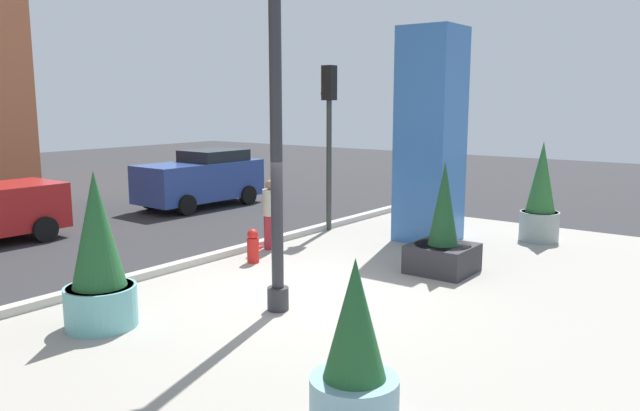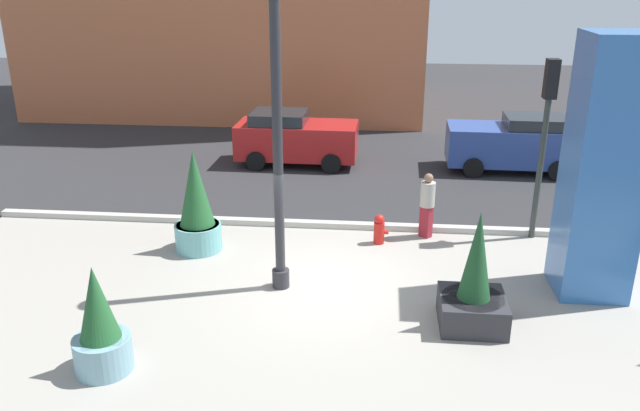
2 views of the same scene
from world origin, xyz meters
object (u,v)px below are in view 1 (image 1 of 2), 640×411
fire_hydrant (253,246)px  lamp_post (276,131)px  potted_plant_curbside (443,236)px  potted_plant_near_right (98,261)px  traffic_light_far_side (329,121)px  potted_plant_near_left (355,362)px  art_pillar_blue (430,136)px  potted_plant_mid_plaza (541,199)px  car_intersection (201,178)px  pedestrian_by_curb (270,211)px

fire_hydrant → lamp_post: bearing=-129.5°
lamp_post → potted_plant_curbside: 4.55m
potted_plant_near_right → traffic_light_far_side: bearing=10.7°
potted_plant_near_right → potted_plant_curbside: size_ratio=1.07×
potted_plant_near_left → potted_plant_near_right: size_ratio=0.78×
art_pillar_blue → fire_hydrant: bearing=155.4°
potted_plant_near_left → traffic_light_far_side: traffic_light_far_side is taller
potted_plant_near_left → potted_plant_near_right: 4.89m
potted_plant_mid_plaza → fire_hydrant: size_ratio=3.33×
potted_plant_near_left → car_intersection: size_ratio=0.44×
potted_plant_near_left → potted_plant_near_right: bearing=87.1°
potted_plant_near_right → car_intersection: bearing=39.7°
potted_plant_near_right → potted_plant_curbside: bearing=-25.2°
art_pillar_blue → traffic_light_far_side: size_ratio=1.19×
fire_hydrant → car_intersection: 7.77m
potted_plant_near_right → traffic_light_far_side: (8.06, 1.53, 1.90)m
art_pillar_blue → pedestrian_by_curb: bearing=141.7°
potted_plant_mid_plaza → car_intersection: 10.75m
potted_plant_near_left → potted_plant_near_right: (0.24, 4.88, 0.27)m
car_intersection → art_pillar_blue: bearing=-90.4°
fire_hydrant → traffic_light_far_side: bearing=11.2°
potted_plant_near_right → pedestrian_by_curb: potted_plant_near_right is taller
potted_plant_mid_plaza → traffic_light_far_side: bearing=112.8°
potted_plant_near_right → pedestrian_by_curb: (5.42, 1.30, -0.14)m
lamp_post → potted_plant_mid_plaza: size_ratio=2.46×
traffic_light_far_side → pedestrian_by_curb: bearing=-175.0°
traffic_light_far_side → fire_hydrant: bearing=-168.8°
potted_plant_near_left → lamp_post: bearing=52.2°
art_pillar_blue → car_intersection: (0.06, 8.37, -1.68)m
art_pillar_blue → potted_plant_curbside: (-2.54, -1.64, -1.85)m
art_pillar_blue → potted_plant_mid_plaza: art_pillar_blue is taller
lamp_post → car_intersection: 11.12m
potted_plant_curbside → traffic_light_far_side: size_ratio=0.52×
potted_plant_near_right → car_intersection: 11.22m
lamp_post → potted_plant_near_right: bearing=143.0°
car_intersection → pedestrian_by_curb: (-3.21, -5.88, -0.02)m
potted_plant_near_right → car_intersection: (8.63, 7.18, -0.12)m
pedestrian_by_curb → potted_plant_near_left: bearing=-132.5°
pedestrian_by_curb → lamp_post: bearing=-136.9°
potted_plant_near_left → potted_plant_mid_plaza: bearing=7.7°
potted_plant_near_right → fire_hydrant: size_ratio=3.26×
car_intersection → pedestrian_by_curb: 6.70m
car_intersection → traffic_light_far_side: bearing=-95.8°
potted_plant_near_left → potted_plant_curbside: size_ratio=0.84×
potted_plant_near_left → car_intersection: potted_plant_near_left is taller
lamp_post → potted_plant_near_right: (-2.23, 1.68, -1.94)m
fire_hydrant → potted_plant_curbside: bearing=-64.0°
art_pillar_blue → potted_plant_near_left: bearing=-157.3°
potted_plant_mid_plaza → car_intersection: potted_plant_mid_plaza is taller
potted_plant_near_right → pedestrian_by_curb: size_ratio=1.47×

